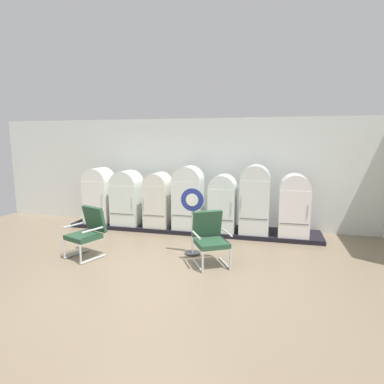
{
  "coord_description": "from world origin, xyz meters",
  "views": [
    {
      "loc": [
        1.95,
        -4.63,
        2.3
      ],
      "look_at": [
        0.11,
        2.75,
        1.06
      ],
      "focal_mm": 29.65,
      "sensor_mm": 36.0,
      "label": 1
    }
  ],
  "objects_px": {
    "armchair_right": "(210,236)",
    "refrigerator_6": "(294,203)",
    "sign_stand": "(192,223)",
    "refrigerator_4": "(223,201)",
    "refrigerator_5": "(255,197)",
    "refrigerator_3": "(188,196)",
    "refrigerator_2": "(158,198)",
    "refrigerator_1": "(127,196)",
    "armchair_left": "(88,230)",
    "refrigerator_0": "(99,194)"
  },
  "relations": [
    {
      "from": "armchair_left",
      "to": "armchair_right",
      "type": "distance_m",
      "value": 2.44
    },
    {
      "from": "refrigerator_2",
      "to": "refrigerator_3",
      "type": "distance_m",
      "value": 0.82
    },
    {
      "from": "refrigerator_1",
      "to": "refrigerator_2",
      "type": "bearing_deg",
      "value": 0.3
    },
    {
      "from": "refrigerator_1",
      "to": "refrigerator_5",
      "type": "relative_size",
      "value": 0.87
    },
    {
      "from": "refrigerator_2",
      "to": "armchair_left",
      "type": "relative_size",
      "value": 1.39
    },
    {
      "from": "sign_stand",
      "to": "refrigerator_0",
      "type": "bearing_deg",
      "value": 152.74
    },
    {
      "from": "refrigerator_2",
      "to": "refrigerator_6",
      "type": "relative_size",
      "value": 0.97
    },
    {
      "from": "refrigerator_4",
      "to": "refrigerator_6",
      "type": "relative_size",
      "value": 0.96
    },
    {
      "from": "refrigerator_0",
      "to": "armchair_right",
      "type": "distance_m",
      "value": 3.94
    },
    {
      "from": "armchair_right",
      "to": "refrigerator_2",
      "type": "bearing_deg",
      "value": 131.62
    },
    {
      "from": "refrigerator_6",
      "to": "armchair_right",
      "type": "distance_m",
      "value": 2.54
    },
    {
      "from": "refrigerator_4",
      "to": "armchair_left",
      "type": "distance_m",
      "value": 3.2
    },
    {
      "from": "refrigerator_4",
      "to": "refrigerator_5",
      "type": "xyz_separation_m",
      "value": [
        0.77,
        0.01,
        0.14
      ]
    },
    {
      "from": "refrigerator_2",
      "to": "armchair_left",
      "type": "distance_m",
      "value": 2.28
    },
    {
      "from": "refrigerator_2",
      "to": "refrigerator_4",
      "type": "bearing_deg",
      "value": -0.64
    },
    {
      "from": "refrigerator_1",
      "to": "armchair_left",
      "type": "height_order",
      "value": "refrigerator_1"
    },
    {
      "from": "refrigerator_0",
      "to": "refrigerator_3",
      "type": "relative_size",
      "value": 0.94
    },
    {
      "from": "armchair_right",
      "to": "sign_stand",
      "type": "xyz_separation_m",
      "value": [
        -0.44,
        0.41,
        0.13
      ]
    },
    {
      "from": "refrigerator_1",
      "to": "armchair_left",
      "type": "distance_m",
      "value": 2.18
    },
    {
      "from": "refrigerator_2",
      "to": "sign_stand",
      "type": "distance_m",
      "value": 2.02
    },
    {
      "from": "refrigerator_6",
      "to": "refrigerator_4",
      "type": "bearing_deg",
      "value": -179.54
    },
    {
      "from": "refrigerator_3",
      "to": "refrigerator_6",
      "type": "height_order",
      "value": "refrigerator_3"
    },
    {
      "from": "refrigerator_1",
      "to": "refrigerator_4",
      "type": "height_order",
      "value": "refrigerator_1"
    },
    {
      "from": "armchair_right",
      "to": "refrigerator_6",
      "type": "bearing_deg",
      "value": 50.55
    },
    {
      "from": "refrigerator_3",
      "to": "refrigerator_0",
      "type": "bearing_deg",
      "value": 179.5
    },
    {
      "from": "refrigerator_1",
      "to": "armchair_right",
      "type": "xyz_separation_m",
      "value": [
        2.6,
        -1.95,
        -0.31
      ]
    },
    {
      "from": "refrigerator_6",
      "to": "sign_stand",
      "type": "bearing_deg",
      "value": -143.12
    },
    {
      "from": "armchair_right",
      "to": "sign_stand",
      "type": "relative_size",
      "value": 0.73
    },
    {
      "from": "refrigerator_0",
      "to": "sign_stand",
      "type": "height_order",
      "value": "refrigerator_0"
    },
    {
      "from": "refrigerator_3",
      "to": "armchair_left",
      "type": "distance_m",
      "value": 2.63
    },
    {
      "from": "refrigerator_0",
      "to": "refrigerator_2",
      "type": "height_order",
      "value": "refrigerator_0"
    },
    {
      "from": "refrigerator_3",
      "to": "refrigerator_4",
      "type": "distance_m",
      "value": 0.87
    },
    {
      "from": "refrigerator_0",
      "to": "sign_stand",
      "type": "distance_m",
      "value": 3.35
    },
    {
      "from": "armchair_left",
      "to": "sign_stand",
      "type": "distance_m",
      "value": 2.09
    },
    {
      "from": "refrigerator_6",
      "to": "armchair_right",
      "type": "relative_size",
      "value": 1.44
    },
    {
      "from": "refrigerator_0",
      "to": "refrigerator_6",
      "type": "relative_size",
      "value": 1.03
    },
    {
      "from": "refrigerator_6",
      "to": "armchair_right",
      "type": "height_order",
      "value": "refrigerator_6"
    },
    {
      "from": "refrigerator_4",
      "to": "refrigerator_5",
      "type": "bearing_deg",
      "value": 0.38
    },
    {
      "from": "refrigerator_5",
      "to": "sign_stand",
      "type": "xyz_separation_m",
      "value": [
        -1.15,
        -1.53,
        -0.3
      ]
    },
    {
      "from": "refrigerator_5",
      "to": "refrigerator_1",
      "type": "bearing_deg",
      "value": 179.84
    },
    {
      "from": "refrigerator_1",
      "to": "refrigerator_3",
      "type": "bearing_deg",
      "value": -0.99
    },
    {
      "from": "refrigerator_2",
      "to": "refrigerator_4",
      "type": "xyz_separation_m",
      "value": [
        1.68,
        -0.02,
        -0.01
      ]
    },
    {
      "from": "refrigerator_2",
      "to": "sign_stand",
      "type": "relative_size",
      "value": 1.02
    },
    {
      "from": "refrigerator_3",
      "to": "armchair_left",
      "type": "bearing_deg",
      "value": -125.4
    },
    {
      "from": "refrigerator_2",
      "to": "armchair_left",
      "type": "bearing_deg",
      "value": -107.92
    },
    {
      "from": "refrigerator_2",
      "to": "refrigerator_0",
      "type": "bearing_deg",
      "value": -179.6
    },
    {
      "from": "refrigerator_3",
      "to": "sign_stand",
      "type": "bearing_deg",
      "value": -72.17
    },
    {
      "from": "refrigerator_4",
      "to": "sign_stand",
      "type": "bearing_deg",
      "value": -104.08
    },
    {
      "from": "refrigerator_2",
      "to": "refrigerator_3",
      "type": "relative_size",
      "value": 0.88
    },
    {
      "from": "refrigerator_1",
      "to": "refrigerator_6",
      "type": "xyz_separation_m",
      "value": [
        4.2,
        -0.0,
        0.01
      ]
    }
  ]
}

